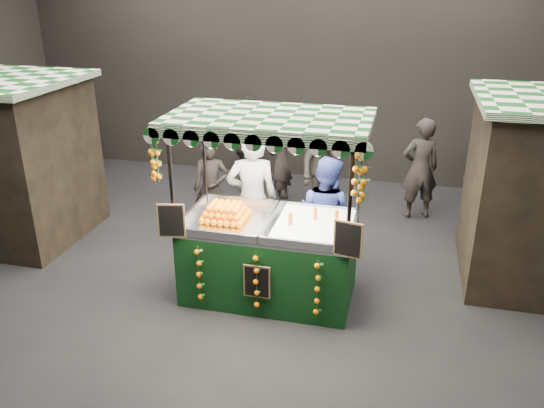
# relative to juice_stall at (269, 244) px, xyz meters

# --- Properties ---
(ground) EXTENTS (12.00, 12.00, 0.00)m
(ground) POSITION_rel_juice_stall_xyz_m (-0.44, -0.12, -0.77)
(ground) COLOR black
(ground) RESTS_ON ground
(market_hall) EXTENTS (12.10, 10.10, 5.05)m
(market_hall) POSITION_rel_juice_stall_xyz_m (-0.44, -0.12, 2.61)
(market_hall) COLOR black
(market_hall) RESTS_ON ground
(juice_stall) EXTENTS (2.56, 1.51, 2.48)m
(juice_stall) POSITION_rel_juice_stall_xyz_m (0.00, 0.00, 0.00)
(juice_stall) COLOR black
(juice_stall) RESTS_ON ground
(vendor_grey) EXTENTS (0.84, 0.67, 2.02)m
(vendor_grey) POSITION_rel_juice_stall_xyz_m (-0.48, 0.87, 0.24)
(vendor_grey) COLOR gray
(vendor_grey) RESTS_ON ground
(vendor_blue) EXTENTS (1.05, 0.95, 1.74)m
(vendor_blue) POSITION_rel_juice_stall_xyz_m (0.60, 0.88, 0.10)
(vendor_blue) COLOR navy
(vendor_blue) RESTS_ON ground
(shopper_0) EXTENTS (0.65, 0.50, 1.60)m
(shopper_0) POSITION_rel_juice_stall_xyz_m (-1.40, 1.68, 0.03)
(shopper_0) COLOR black
(shopper_0) RESTS_ON ground
(shopper_1) EXTENTS (0.91, 0.82, 1.52)m
(shopper_1) POSITION_rel_juice_stall_xyz_m (3.33, 2.36, -0.01)
(shopper_1) COLOR #2C2524
(shopper_1) RESTS_ON ground
(shopper_2) EXTENTS (1.19, 0.63, 1.93)m
(shopper_2) POSITION_rel_juice_stall_xyz_m (-1.31, 3.65, 0.19)
(shopper_2) COLOR black
(shopper_2) RESTS_ON ground
(shopper_3) EXTENTS (1.10, 1.35, 1.82)m
(shopper_3) POSITION_rel_juice_stall_xyz_m (0.17, 3.27, 0.14)
(shopper_3) COLOR #2C2723
(shopper_3) RESTS_ON ground
(shopper_4) EXTENTS (1.09, 1.02, 1.87)m
(shopper_4) POSITION_rel_juice_stall_xyz_m (-4.94, 3.44, 0.16)
(shopper_4) COLOR black
(shopper_4) RESTS_ON ground
(shopper_5) EXTENTS (1.23, 1.58, 1.67)m
(shopper_5) POSITION_rel_juice_stall_xyz_m (2.91, 2.21, 0.06)
(shopper_5) COLOR #2A2622
(shopper_5) RESTS_ON ground
(shopper_6) EXTENTS (0.50, 0.67, 1.68)m
(shopper_6) POSITION_rel_juice_stall_xyz_m (-0.61, 3.29, 0.07)
(shopper_6) COLOR black
(shopper_6) RESTS_ON ground
(shopper_7) EXTENTS (0.77, 0.63, 1.81)m
(shopper_7) POSITION_rel_juice_stall_xyz_m (1.91, 3.19, 0.13)
(shopper_7) COLOR #2D2724
(shopper_7) RESTS_ON ground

